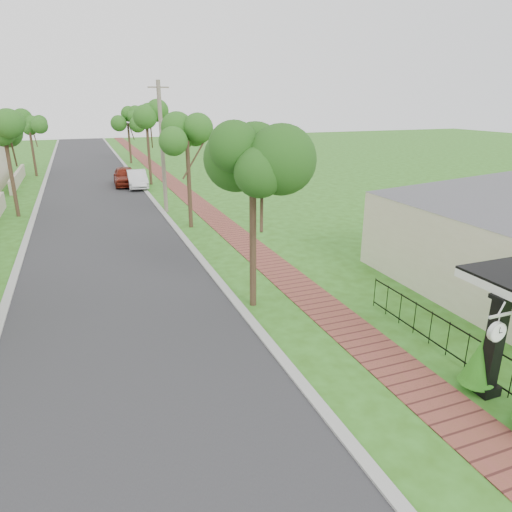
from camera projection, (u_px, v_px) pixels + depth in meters
ground at (292, 412)px, 10.11m from camera, size 160.00×160.00×0.00m
road at (100, 217)px, 26.75m from camera, size 7.00×120.00×0.02m
kerb_right at (162, 212)px, 27.98m from camera, size 0.30×120.00×0.10m
kerb_left at (32, 223)px, 25.51m from camera, size 0.30×120.00×0.10m
sidewalk at (204, 209)px, 28.86m from camera, size 1.50×120.00×0.03m
porch_post at (493, 351)px, 10.40m from camera, size 0.48×0.48×2.52m
picket_fence at (467, 350)px, 11.59m from camera, size 0.03×8.02×1.00m
street_trees at (89, 130)px, 31.35m from camera, size 10.70×37.65×5.89m
parked_car_red at (125, 176)px, 36.38m from camera, size 1.92×4.39×1.47m
parked_car_white at (137, 179)px, 35.47m from camera, size 1.57×4.09×1.33m
near_tree at (253, 162)px, 13.83m from camera, size 2.32×2.32×5.96m
utility_pole at (162, 148)px, 26.81m from camera, size 1.20×0.24×7.60m
station_clock at (497, 330)px, 9.61m from camera, size 0.74×0.13×0.63m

